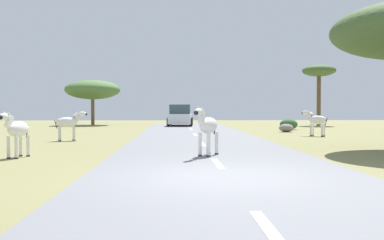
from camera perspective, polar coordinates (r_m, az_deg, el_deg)
ground_plane at (r=8.81m, az=3.60°, el=-7.91°), size 90.00×90.00×0.00m
road at (r=8.82m, az=4.80°, el=-7.73°), size 6.00×64.00×0.05m
lane_markings at (r=7.84m, az=5.72°, el=-8.69°), size 0.16×56.00×0.01m
zebra_0 at (r=12.56m, az=2.09°, el=-0.83°), size 0.93×1.45×1.48m
zebra_1 at (r=13.42m, az=-22.53°, el=-1.22°), size 0.57×1.46×1.39m
zebra_2 at (r=23.32m, az=16.37°, el=-0.03°), size 1.18×1.20×1.41m
zebra_3 at (r=19.88m, az=-16.28°, el=-0.34°), size 1.38×0.79×1.38m
car_0 at (r=34.88m, az=-1.59°, el=0.53°), size 2.21×4.43×1.74m
tree_0 at (r=39.11m, az=16.73°, el=6.17°), size 2.92×2.92×5.33m
tree_3 at (r=38.94m, az=-13.24°, el=3.97°), size 4.89×4.89×4.01m
bush_1 at (r=30.08m, az=12.89°, el=-0.58°), size 1.23×1.11×0.74m
rock_2 at (r=27.09m, az=12.57°, el=-1.04°), size 0.89×0.91×0.51m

